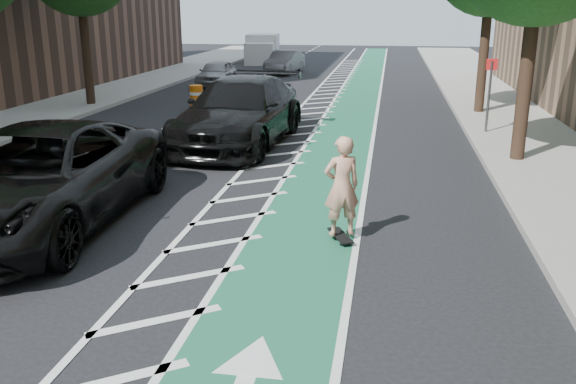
% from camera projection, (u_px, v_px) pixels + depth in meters
% --- Properties ---
extents(ground, '(120.00, 120.00, 0.00)m').
position_uv_depth(ground, '(98.00, 271.00, 9.72)').
color(ground, black).
rests_on(ground, ground).
extents(bike_lane, '(2.00, 90.00, 0.01)m').
position_uv_depth(bike_lane, '(339.00, 144.00, 18.68)').
color(bike_lane, '#1B6144').
rests_on(bike_lane, ground).
extents(buffer_strip, '(1.40, 90.00, 0.01)m').
position_uv_depth(buffer_strip, '(291.00, 142.00, 18.92)').
color(buffer_strip, silver).
rests_on(buffer_strip, ground).
extents(sidewalk_right, '(5.00, 90.00, 0.15)m').
position_uv_depth(sidewalk_right, '(563.00, 150.00, 17.64)').
color(sidewalk_right, gray).
rests_on(sidewalk_right, ground).
extents(curb_right, '(0.12, 90.00, 0.16)m').
position_uv_depth(curb_right, '(476.00, 146.00, 18.02)').
color(curb_right, gray).
rests_on(curb_right, ground).
extents(curb_left, '(0.12, 90.00, 0.16)m').
position_uv_depth(curb_left, '(37.00, 131.00, 20.23)').
color(curb_left, gray).
rests_on(curb_left, ground).
extents(sign_post, '(0.35, 0.08, 2.47)m').
position_uv_depth(sign_post, '(489.00, 95.00, 19.46)').
color(sign_post, '#4C4C4C').
rests_on(sign_post, ground).
extents(skateboard, '(0.54, 0.83, 0.11)m').
position_uv_depth(skateboard, '(340.00, 236.00, 10.98)').
color(skateboard, black).
rests_on(skateboard, ground).
extents(skateboarder, '(0.78, 0.67, 1.81)m').
position_uv_depth(skateboarder, '(342.00, 186.00, 10.71)').
color(skateboarder, tan).
rests_on(skateboarder, skateboard).
extents(suv_near, '(3.37, 6.91, 1.89)m').
position_uv_depth(suv_near, '(38.00, 178.00, 11.49)').
color(suv_near, black).
rests_on(suv_near, ground).
extents(suv_far, '(3.25, 7.01, 1.98)m').
position_uv_depth(suv_far, '(240.00, 112.00, 18.46)').
color(suv_far, black).
rests_on(suv_far, ground).
extents(car_silver, '(1.73, 3.98, 1.34)m').
position_uv_depth(car_silver, '(216.00, 73.00, 32.31)').
color(car_silver, gray).
rests_on(car_silver, ground).
extents(car_grey, '(2.03, 4.44, 1.41)m').
position_uv_depth(car_grey, '(285.00, 62.00, 38.30)').
color(car_grey, '#56555A').
rests_on(car_grey, ground).
extents(box_truck, '(2.69, 5.16, 2.07)m').
position_uv_depth(box_truck, '(262.00, 50.00, 45.50)').
color(box_truck, silver).
rests_on(box_truck, ground).
extents(barrel_a, '(0.74, 0.74, 1.01)m').
position_uv_depth(barrel_a, '(90.00, 157.00, 15.08)').
color(barrel_a, '#DF5F0B').
rests_on(barrel_a, ground).
extents(barrel_b, '(0.64, 0.64, 0.88)m').
position_uv_depth(barrel_b, '(213.00, 112.00, 21.90)').
color(barrel_b, orange).
rests_on(barrel_b, ground).
extents(barrel_c, '(0.69, 0.69, 0.94)m').
position_uv_depth(barrel_c, '(196.00, 97.00, 25.25)').
color(barrel_c, '#DB600B').
rests_on(barrel_c, ground).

